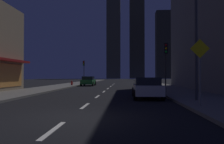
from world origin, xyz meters
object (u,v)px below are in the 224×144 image
object	(u,v)px
pedestrian_crossing_sign	(200,66)
traffic_light_near_right	(166,56)
fire_hydrant_far_left	(72,83)
traffic_light_far_left	(84,67)
car_parked_near	(147,88)
car_parked_far	(88,81)
street_lamp_right	(182,16)

from	to	relation	value
pedestrian_crossing_sign	traffic_light_near_right	bearing A→B (deg)	90.69
fire_hydrant_far_left	traffic_light_near_right	xyz separation A→B (m)	(11.40, -14.15, 2.74)
fire_hydrant_far_left	traffic_light_far_left	bearing A→B (deg)	87.03
fire_hydrant_far_left	car_parked_near	bearing A→B (deg)	-61.62
car_parked_far	pedestrian_crossing_sign	bearing A→B (deg)	-68.82
traffic_light_near_right	street_lamp_right	distance (m)	6.17
car_parked_far	fire_hydrant_far_left	world-z (taller)	car_parked_far
car_parked_near	pedestrian_crossing_sign	size ratio (longest dim) A/B	1.34
street_lamp_right	pedestrian_crossing_sign	distance (m)	3.94
fire_hydrant_far_left	street_lamp_right	distance (m)	23.45
traffic_light_near_right	traffic_light_far_left	bearing A→B (deg)	116.71
fire_hydrant_far_left	pedestrian_crossing_sign	bearing A→B (deg)	-62.94
street_lamp_right	pedestrian_crossing_sign	size ratio (longest dim) A/B	2.09
car_parked_near	fire_hydrant_far_left	bearing A→B (deg)	118.38
traffic_light_far_left	street_lamp_right	bearing A→B (deg)	-68.59
fire_hydrant_far_left	traffic_light_far_left	size ratio (longest dim) A/B	0.16
car_parked_far	traffic_light_near_right	xyz separation A→B (m)	(9.10, -15.38, 2.45)
car_parked_near	pedestrian_crossing_sign	bearing A→B (deg)	-67.92
fire_hydrant_far_left	traffic_light_far_left	xyz separation A→B (m)	(0.40, 7.71, 2.74)
pedestrian_crossing_sign	street_lamp_right	bearing A→B (deg)	95.07
street_lamp_right	car_parked_near	bearing A→B (deg)	126.02
car_parked_far	fire_hydrant_far_left	xyz separation A→B (m)	(-2.30, -1.22, -0.29)
car_parked_far	traffic_light_near_right	size ratio (longest dim) A/B	1.01
pedestrian_crossing_sign	car_parked_near	bearing A→B (deg)	112.08
street_lamp_right	pedestrian_crossing_sign	world-z (taller)	street_lamp_right
car_parked_far	street_lamp_right	size ratio (longest dim) A/B	0.64
traffic_light_far_left	pedestrian_crossing_sign	bearing A→B (deg)	-69.84
traffic_light_far_left	street_lamp_right	xyz separation A→B (m)	(10.88, -27.75, 1.87)
car_parked_near	street_lamp_right	size ratio (longest dim) A/B	0.64
traffic_light_near_right	traffic_light_far_left	world-z (taller)	same
pedestrian_crossing_sign	fire_hydrant_far_left	bearing A→B (deg)	117.06
street_lamp_right	fire_hydrant_far_left	bearing A→B (deg)	119.38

